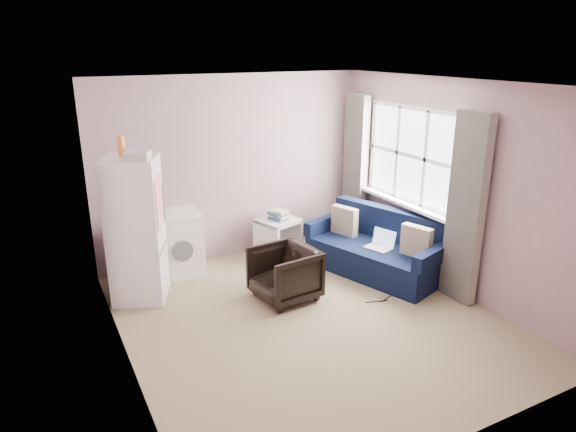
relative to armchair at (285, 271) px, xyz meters
name	(u,v)px	position (x,y,z in m)	size (l,w,h in m)	color
room	(312,209)	(0.04, -0.55, 0.91)	(3.84, 4.24, 2.54)	#978463
armchair	(285,271)	(0.00, 0.00, 0.00)	(0.67, 0.63, 0.69)	black
fridge	(136,229)	(-1.48, 0.81, 0.51)	(0.76, 0.76, 1.91)	white
washing_machine	(178,242)	(-0.90, 1.27, 0.09)	(0.63, 0.63, 0.83)	white
side_table	(278,235)	(0.50, 1.18, -0.02)	(0.63, 0.63, 0.68)	silver
sofa	(378,250)	(1.43, 0.12, -0.05)	(1.33, 1.97, 0.80)	black
window_dressing	(403,186)	(1.80, 0.15, 0.76)	(0.17, 2.62, 2.18)	white
floor_cables	(382,300)	(0.99, -0.58, -0.34)	(0.43, 0.10, 0.01)	black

